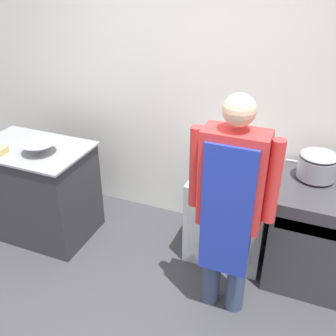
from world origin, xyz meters
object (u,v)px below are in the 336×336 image
(fridge_unit, at_px, (230,213))
(stock_pot, at_px, (318,165))
(stove, at_px, (331,236))
(mixing_bowl, at_px, (39,148))
(person_cook, at_px, (231,200))

(fridge_unit, xyz_separation_m, stock_pot, (0.65, 0.07, 0.60))
(stove, bearing_deg, stock_pot, 148.77)
(stove, bearing_deg, mixing_bowl, -170.26)
(person_cook, bearing_deg, mixing_bowl, 173.59)
(stove, height_order, fridge_unit, stove)
(mixing_bowl, height_order, stock_pot, stock_pot)
(stove, distance_m, fridge_unit, 0.86)
(mixing_bowl, xyz_separation_m, stock_pot, (2.28, 0.56, 0.02))
(mixing_bowl, relative_size, stock_pot, 1.00)
(stove, height_order, person_cook, person_cook)
(mixing_bowl, bearing_deg, stove, 9.74)
(fridge_unit, bearing_deg, stove, -3.66)
(person_cook, relative_size, mixing_bowl, 5.69)
(mixing_bowl, distance_m, stock_pot, 2.35)
(stove, height_order, mixing_bowl, mixing_bowl)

